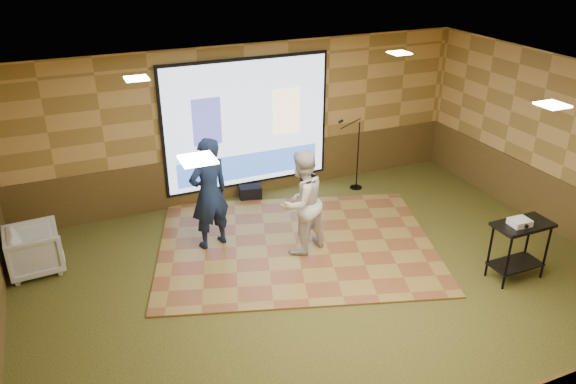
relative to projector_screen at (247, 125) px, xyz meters
name	(u,v)px	position (x,y,z in m)	size (l,w,h in m)	color
ground	(327,285)	(0.00, -3.44, -1.47)	(9.00, 9.00, 0.00)	#2A3618
room_shell	(331,157)	(0.00, -3.44, 0.62)	(9.04, 7.04, 3.02)	tan
wainscot_back	(248,172)	(0.00, 0.04, -1.00)	(9.00, 0.04, 0.95)	#523A1B
wainscot_right	(554,204)	(4.48, -3.44, -1.00)	(0.04, 7.00, 0.95)	#523A1B
projector_screen	(247,125)	(0.00, 0.00, 0.00)	(3.32, 0.06, 2.52)	black
downlight_nw	(136,78)	(-2.20, -1.64, 1.50)	(0.32, 0.32, 0.02)	beige
downlight_ne	(399,53)	(2.20, -1.64, 1.50)	(0.32, 0.32, 0.02)	beige
downlight_sw	(198,159)	(-2.20, -4.94, 1.50)	(0.32, 0.32, 0.02)	beige
downlight_se	(552,105)	(2.20, -4.94, 1.50)	(0.32, 0.32, 0.02)	beige
dance_floor	(296,245)	(0.05, -2.20, -1.46)	(4.59, 3.50, 0.03)	olive
player_left	(209,193)	(-1.27, -1.65, -0.49)	(0.70, 0.46, 1.91)	#142141
player_right	(302,202)	(0.05, -2.40, -0.56)	(0.86, 0.67, 1.76)	silver
av_table	(520,240)	(2.75, -4.39, -0.82)	(0.89, 0.47, 0.94)	black
projector	(520,222)	(2.66, -4.40, -0.49)	(0.29, 0.24, 0.10)	silver
mic_stand	(355,166)	(2.08, -0.58, -0.98)	(0.60, 0.25, 1.54)	black
banquet_chair	(35,250)	(-4.00, -1.27, -1.11)	(0.79, 0.81, 0.74)	gray
duffel_bag	(250,192)	(-0.05, -0.19, -1.34)	(0.43, 0.28, 0.27)	black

